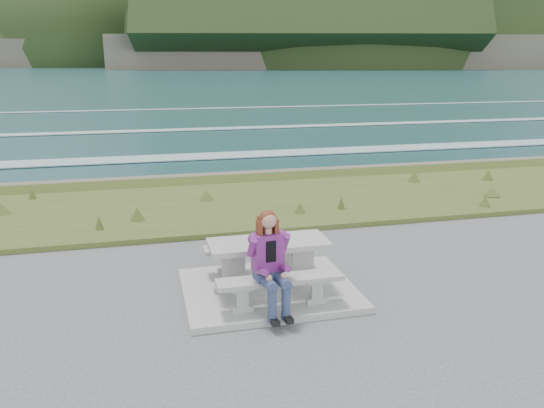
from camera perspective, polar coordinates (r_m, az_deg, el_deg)
name	(u,v)px	position (r m, az deg, el deg)	size (l,w,h in m)	color
concrete_slab	(269,290)	(8.29, -0.36, -9.22)	(2.60, 2.10, 0.10)	gray
picnic_table	(269,251)	(8.05, -0.37, -5.11)	(1.80, 0.75, 0.75)	gray
bench_landward	(280,284)	(7.50, 0.89, -8.59)	(1.80, 0.35, 0.45)	gray
bench_seaward	(259,250)	(8.77, -1.44, -4.99)	(1.80, 0.35, 0.45)	gray
grass_verge	(221,208)	(12.94, -5.54, -0.43)	(160.00, 4.50, 0.22)	#385520
shore_drop	(206,182)	(15.73, -7.10, 2.35)	(160.00, 0.80, 2.20)	#615849
ocean	(172,149)	(32.89, -10.67, 5.88)	(1600.00, 1600.00, 0.09)	#1C4A4F
headland_range	(384,51)	(448.88, 11.94, 15.79)	(729.83, 363.95, 199.67)	#615849
seated_woman	(272,277)	(7.28, -0.01, -7.85)	(0.49, 0.76, 1.43)	navy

